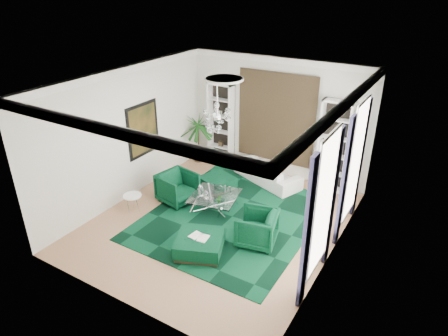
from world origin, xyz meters
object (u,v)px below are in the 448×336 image
Objects in this scene: sofa at (267,172)px; armchair_right at (257,228)px; side_table at (133,203)px; ottoman_side at (217,183)px; palm at (198,132)px; coffee_table at (215,202)px; armchair_left at (178,188)px; ottoman_front at (200,245)px.

armchair_right is (1.18, -3.08, 0.10)m from sofa.
ottoman_side is at bearing 59.88° from side_table.
armchair_right is at bearing 7.05° from side_table.
palm is (-3.94, 3.29, 0.65)m from armchair_right.
palm is (-1.67, 1.44, 0.88)m from ottoman_side.
coffee_table is (-0.54, -2.27, -0.12)m from sofa.
sofa is 2.87m from palm.
armchair_left is at bearing -115.18° from armchair_right.
side_table is (-2.43, -3.53, -0.09)m from sofa.
coffee_table is 3.44m from palm.
armchair_right reaches higher than sofa.
sofa is at bearing 92.69° from ottoman_front.
armchair_right is at bearing 46.25° from ottoman_front.
armchair_right is 2.94m from ottoman_side.
armchair_left is 1.38m from ottoman_side.
sofa reaches higher than side_table.
sofa is 2.57× the size of ottoman_side.
ottoman_side is 3.16m from ottoman_front.
ottoman_side is (-2.28, 1.85, -0.23)m from armchair_right.
ottoman_front is 2.13× the size of side_table.
coffee_table is at bearing -128.00° from armchair_right.
palm is (-2.22, 2.48, 0.86)m from coffee_table.
armchair_right is 1.06× the size of ottoman_side.
ottoman_front is (0.19, -4.11, -0.12)m from sofa.
armchair_right is at bearing -91.42° from armchair_left.
ottoman_front is (1.29, -2.88, 0.02)m from ottoman_side.
side_table is (-1.33, -2.30, 0.04)m from ottoman_side.
side_table is at bearing -146.40° from coffee_table.
palm is at bearing 139.14° from ottoman_side.
side_table is 0.23× the size of palm.
armchair_left is 0.45× the size of palm.
sofa is 4.55× the size of side_table.
ottoman_front is at bearing -65.82° from ottoman_side.
palm is (-0.34, 3.74, 0.83)m from side_table.
armchair_left is 0.91× the size of ottoman_front.
armchair_right is (2.87, -0.62, -0.01)m from armchair_left.
armchair_left is 1.10× the size of ottoman_side.
ottoman_front is (1.88, -1.65, -0.23)m from armchair_left.
coffee_table is 1.17× the size of ottoman_front.
armchair_left is at bearing -67.98° from palm.
side_table is (-3.61, -0.45, -0.19)m from armchair_right.
palm reaches higher than coffee_table.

